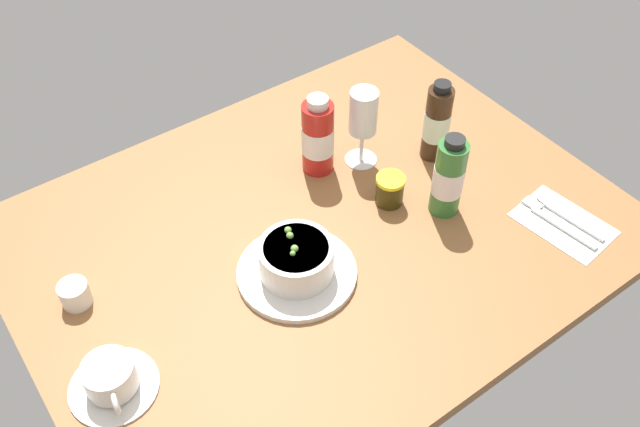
{
  "coord_description": "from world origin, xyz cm",
  "views": [
    {
      "loc": [
        -51.67,
        -72.29,
        97.69
      ],
      "look_at": [
        -1.65,
        -2.81,
        7.53
      ],
      "focal_mm": 39.46,
      "sensor_mm": 36.0,
      "label": 1
    }
  ],
  "objects_px": {
    "coffee_cup": "(111,379)",
    "sauce_bottle_green": "(448,177)",
    "sauce_bottle_brown": "(437,123)",
    "sauce_bottle_red": "(318,137)",
    "cutlery_setting": "(562,221)",
    "creamer_jug": "(74,294)",
    "jam_jar": "(390,190)",
    "porridge_bowl": "(296,262)",
    "wine_glass": "(363,116)"
  },
  "relations": [
    {
      "from": "coffee_cup",
      "to": "sauce_bottle_green",
      "type": "relative_size",
      "value": 0.8
    },
    {
      "from": "sauce_bottle_brown",
      "to": "sauce_bottle_red",
      "type": "distance_m",
      "value": 0.24
    },
    {
      "from": "cutlery_setting",
      "to": "creamer_jug",
      "type": "bearing_deg",
      "value": 156.33
    },
    {
      "from": "coffee_cup",
      "to": "creamer_jug",
      "type": "bearing_deg",
      "value": 84.72
    },
    {
      "from": "coffee_cup",
      "to": "jam_jar",
      "type": "height_order",
      "value": "jam_jar"
    },
    {
      "from": "porridge_bowl",
      "to": "cutlery_setting",
      "type": "bearing_deg",
      "value": -21.48
    },
    {
      "from": "jam_jar",
      "to": "porridge_bowl",
      "type": "bearing_deg",
      "value": -169.5
    },
    {
      "from": "cutlery_setting",
      "to": "jam_jar",
      "type": "relative_size",
      "value": 3.03
    },
    {
      "from": "porridge_bowl",
      "to": "wine_glass",
      "type": "xyz_separation_m",
      "value": [
        0.28,
        0.17,
        0.08
      ]
    },
    {
      "from": "wine_glass",
      "to": "sauce_bottle_red",
      "type": "bearing_deg",
      "value": 158.49
    },
    {
      "from": "porridge_bowl",
      "to": "sauce_bottle_green",
      "type": "height_order",
      "value": "sauce_bottle_green"
    },
    {
      "from": "porridge_bowl",
      "to": "wine_glass",
      "type": "distance_m",
      "value": 0.34
    },
    {
      "from": "creamer_jug",
      "to": "sauce_bottle_red",
      "type": "height_order",
      "value": "sauce_bottle_red"
    },
    {
      "from": "cutlery_setting",
      "to": "sauce_bottle_brown",
      "type": "xyz_separation_m",
      "value": [
        -0.07,
        0.29,
        0.08
      ]
    },
    {
      "from": "sauce_bottle_red",
      "to": "creamer_jug",
      "type": "bearing_deg",
      "value": -176.09
    },
    {
      "from": "sauce_bottle_brown",
      "to": "wine_glass",
      "type": "bearing_deg",
      "value": 150.87
    },
    {
      "from": "sauce_bottle_green",
      "to": "sauce_bottle_brown",
      "type": "height_order",
      "value": "sauce_bottle_brown"
    },
    {
      "from": "sauce_bottle_green",
      "to": "sauce_bottle_red",
      "type": "distance_m",
      "value": 0.27
    },
    {
      "from": "cutlery_setting",
      "to": "coffee_cup",
      "type": "xyz_separation_m",
      "value": [
        -0.84,
        0.17,
        0.02
      ]
    },
    {
      "from": "creamer_jug",
      "to": "wine_glass",
      "type": "relative_size",
      "value": 0.36
    },
    {
      "from": "cutlery_setting",
      "to": "sauce_bottle_red",
      "type": "xyz_separation_m",
      "value": [
        -0.29,
        0.4,
        0.08
      ]
    },
    {
      "from": "cutlery_setting",
      "to": "wine_glass",
      "type": "relative_size",
      "value": 1.1
    },
    {
      "from": "creamer_jug",
      "to": "sauce_bottle_green",
      "type": "bearing_deg",
      "value": -16.8
    },
    {
      "from": "coffee_cup",
      "to": "wine_glass",
      "type": "xyz_separation_m",
      "value": [
        0.64,
        0.19,
        0.09
      ]
    },
    {
      "from": "jam_jar",
      "to": "sauce_bottle_green",
      "type": "bearing_deg",
      "value": -45.89
    },
    {
      "from": "creamer_jug",
      "to": "jam_jar",
      "type": "bearing_deg",
      "value": -11.91
    },
    {
      "from": "coffee_cup",
      "to": "sauce_bottle_brown",
      "type": "distance_m",
      "value": 0.78
    },
    {
      "from": "sauce_bottle_brown",
      "to": "sauce_bottle_red",
      "type": "bearing_deg",
      "value": 153.76
    },
    {
      "from": "creamer_jug",
      "to": "sauce_bottle_green",
      "type": "xyz_separation_m",
      "value": [
        0.66,
        -0.2,
        0.06
      ]
    },
    {
      "from": "porridge_bowl",
      "to": "coffee_cup",
      "type": "xyz_separation_m",
      "value": [
        -0.36,
        -0.02,
        -0.01
      ]
    },
    {
      "from": "cutlery_setting",
      "to": "sauce_bottle_green",
      "type": "height_order",
      "value": "sauce_bottle_green"
    },
    {
      "from": "porridge_bowl",
      "to": "coffee_cup",
      "type": "height_order",
      "value": "porridge_bowl"
    },
    {
      "from": "wine_glass",
      "to": "sauce_bottle_brown",
      "type": "distance_m",
      "value": 0.15
    },
    {
      "from": "creamer_jug",
      "to": "jam_jar",
      "type": "height_order",
      "value": "jam_jar"
    },
    {
      "from": "porridge_bowl",
      "to": "jam_jar",
      "type": "bearing_deg",
      "value": 10.5
    },
    {
      "from": "cutlery_setting",
      "to": "porridge_bowl",
      "type": "bearing_deg",
      "value": 158.52
    },
    {
      "from": "jam_jar",
      "to": "sauce_bottle_green",
      "type": "relative_size",
      "value": 0.35
    },
    {
      "from": "creamer_jug",
      "to": "porridge_bowl",
      "type": "bearing_deg",
      "value": -26.64
    },
    {
      "from": "creamer_jug",
      "to": "coffee_cup",
      "type": "bearing_deg",
      "value": -95.28
    },
    {
      "from": "cutlery_setting",
      "to": "sauce_bottle_green",
      "type": "distance_m",
      "value": 0.24
    },
    {
      "from": "cutlery_setting",
      "to": "jam_jar",
      "type": "distance_m",
      "value": 0.33
    },
    {
      "from": "cutlery_setting",
      "to": "jam_jar",
      "type": "height_order",
      "value": "jam_jar"
    },
    {
      "from": "sauce_bottle_brown",
      "to": "sauce_bottle_green",
      "type": "bearing_deg",
      "value": -124.35
    },
    {
      "from": "porridge_bowl",
      "to": "wine_glass",
      "type": "bearing_deg",
      "value": 31.79
    },
    {
      "from": "cutlery_setting",
      "to": "creamer_jug",
      "type": "height_order",
      "value": "creamer_jug"
    },
    {
      "from": "coffee_cup",
      "to": "sauce_bottle_brown",
      "type": "height_order",
      "value": "sauce_bottle_brown"
    },
    {
      "from": "porridge_bowl",
      "to": "sauce_bottle_red",
      "type": "height_order",
      "value": "sauce_bottle_red"
    },
    {
      "from": "creamer_jug",
      "to": "sauce_bottle_red",
      "type": "xyz_separation_m",
      "value": [
        0.53,
        0.04,
        0.06
      ]
    },
    {
      "from": "coffee_cup",
      "to": "sauce_bottle_green",
      "type": "height_order",
      "value": "sauce_bottle_green"
    },
    {
      "from": "porridge_bowl",
      "to": "jam_jar",
      "type": "xyz_separation_m",
      "value": [
        0.25,
        0.05,
        -0.0
      ]
    }
  ]
}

